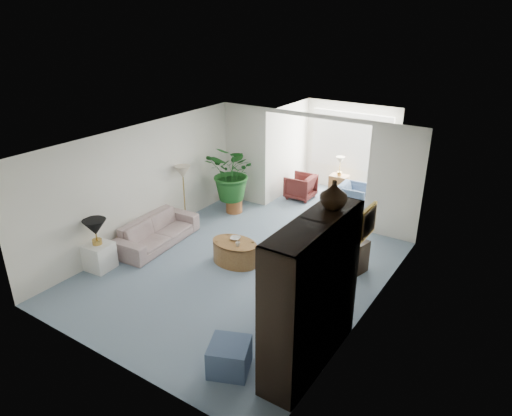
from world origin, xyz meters
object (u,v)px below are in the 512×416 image
Objects in this scene: sunroom_chair_blue at (354,198)px; sunroom_chair_maroon at (300,187)px; plant_pot at (234,206)px; sunroom_table at (338,185)px; sofa at (157,231)px; coffee_bowl at (235,238)px; end_table at (99,256)px; cabinet_urn at (334,195)px; wingback_chair at (312,246)px; table_lamp at (95,227)px; coffee_table at (235,252)px; floor_lamp at (183,172)px; coffee_cup at (238,244)px; ottoman at (229,357)px; framed_picture at (369,222)px; entertainment_cabinet at (312,295)px; side_table_dark at (351,255)px.

sunroom_chair_blue reaches higher than sunroom_chair_maroon.
plant_pot is 2.97m from sunroom_chair_blue.
sunroom_table reaches higher than plant_pot.
sofa reaches higher than coffee_bowl.
plant_pot is at bearing 81.19° from end_table.
wingback_chair is at bearing 122.15° from cabinet_urn.
sofa is at bearing 81.57° from table_lamp.
wingback_chair reaches higher than sunroom_table.
sunroom_chair_maroon is at bearing 98.37° from coffee_table.
coffee_table is (2.04, 1.60, -0.04)m from end_table.
floor_lamp is 2.29m from coffee_bowl.
cabinet_urn is (2.34, -1.06, 1.87)m from coffee_cup.
coffee_bowl is 1.49m from wingback_chair.
ottoman is (3.73, -3.34, -1.03)m from floor_lamp.
framed_picture is at bearing 74.55° from cabinet_urn.
table_lamp is 2.52m from floor_lamp.
sunroom_chair_maroon is at bearing -135.00° from sunroom_table.
floor_lamp is at bearing 131.03° from sunroom_chair_blue.
entertainment_cabinet is 5.66m from sunroom_chair_blue.
cabinet_urn is at bearing -24.31° from floor_lamp.
entertainment_cabinet is (4.55, -2.55, -0.16)m from floor_lamp.
floor_lamp reaches higher than sunroom_table.
floor_lamp reaches higher than ottoman.
sofa is 4.88m from cabinet_urn.
plant_pot is 0.54× the size of sunroom_chair_blue.
sofa is 1.85m from coffee_table.
coffee_cup is (1.99, 0.15, 0.20)m from sofa.
floor_lamp is (-0.02, 2.49, 0.99)m from end_table.
framed_picture reaches higher than ottoman.
sunroom_chair_blue is at bearing 75.70° from coffee_table.
framed_picture reaches higher than sunroom_table.
floor_lamp is at bearing 158.51° from coffee_bowl.
wingback_chair is at bearing 34.65° from end_table.
cabinet_urn is 2.63m from ottoman.
coffee_table is 4.48m from sunroom_table.
framed_picture is 4.77m from sofa.
floor_lamp is 5.11m from cabinet_urn.
sofa is 4.62m from entertainment_cabinet.
sunroom_chair_blue is 1.06m from sunroom_table.
entertainment_cabinet is at bearing -166.41° from sunroom_chair_blue.
framed_picture is 0.79× the size of side_table_dark.
sunroom_chair_blue is at bearing 35.11° from plant_pot.
coffee_cup is 3.90m from sunroom_chair_maroon.
ottoman is at bearing -55.92° from coffee_bowl.
wingback_chair reaches higher than coffee_bowl.
cabinet_urn is 6.11m from sunroom_chair_maroon.
ottoman is at bearing -175.66° from sunroom_chair_blue.
coffee_table is at bearing 146.31° from coffee_cup.
sunroom_chair_blue is (-0.36, 3.02, -0.08)m from wingback_chair.
sofa is 3.14× the size of side_table_dark.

